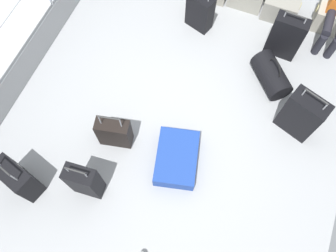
{
  "coord_description": "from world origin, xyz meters",
  "views": [
    {
      "loc": [
        0.59,
        -1.91,
        4.21
      ],
      "look_at": [
        -0.04,
        -0.34,
        0.25
      ],
      "focal_mm": 37.17,
      "sensor_mm": 36.0,
      "label": 1
    }
  ],
  "objects_px": {
    "suitcase_0": "(177,158)",
    "suitcase_5": "(286,37)",
    "suitcase_6": "(301,115)",
    "suitcase_2": "(114,133)",
    "duffel_bag": "(271,75)",
    "cargo_crate_2": "(282,5)",
    "cargo_crate_3": "(333,17)",
    "suitcase_4": "(19,179)",
    "suitcase_1": "(85,181)",
    "suitcase_3": "(200,12)"
  },
  "relations": [
    {
      "from": "suitcase_0",
      "to": "suitcase_5",
      "type": "distance_m",
      "value": 2.24
    },
    {
      "from": "suitcase_6",
      "to": "suitcase_5",
      "type": "bearing_deg",
      "value": 113.17
    },
    {
      "from": "suitcase_2",
      "to": "duffel_bag",
      "type": "height_order",
      "value": "suitcase_2"
    },
    {
      "from": "cargo_crate_2",
      "to": "suitcase_5",
      "type": "distance_m",
      "value": 0.74
    },
    {
      "from": "cargo_crate_2",
      "to": "cargo_crate_3",
      "type": "distance_m",
      "value": 0.76
    },
    {
      "from": "suitcase_2",
      "to": "suitcase_4",
      "type": "height_order",
      "value": "suitcase_4"
    },
    {
      "from": "cargo_crate_3",
      "to": "suitcase_5",
      "type": "xyz_separation_m",
      "value": [
        -0.58,
        -0.74,
        0.16
      ]
    },
    {
      "from": "cargo_crate_3",
      "to": "suitcase_6",
      "type": "relative_size",
      "value": 0.65
    },
    {
      "from": "suitcase_0",
      "to": "suitcase_1",
      "type": "height_order",
      "value": "suitcase_1"
    },
    {
      "from": "suitcase_1",
      "to": "suitcase_6",
      "type": "distance_m",
      "value": 2.71
    },
    {
      "from": "cargo_crate_2",
      "to": "duffel_bag",
      "type": "bearing_deg",
      "value": -81.96
    },
    {
      "from": "cargo_crate_2",
      "to": "suitcase_2",
      "type": "distance_m",
      "value": 3.14
    },
    {
      "from": "suitcase_1",
      "to": "suitcase_2",
      "type": "height_order",
      "value": "suitcase_1"
    },
    {
      "from": "suitcase_3",
      "to": "duffel_bag",
      "type": "relative_size",
      "value": 1.03
    },
    {
      "from": "cargo_crate_3",
      "to": "suitcase_0",
      "type": "distance_m",
      "value": 3.14
    },
    {
      "from": "suitcase_3",
      "to": "suitcase_5",
      "type": "distance_m",
      "value": 1.24
    },
    {
      "from": "cargo_crate_3",
      "to": "suitcase_0",
      "type": "bearing_deg",
      "value": -115.57
    },
    {
      "from": "suitcase_4",
      "to": "suitcase_6",
      "type": "height_order",
      "value": "suitcase_6"
    },
    {
      "from": "suitcase_6",
      "to": "duffel_bag",
      "type": "xyz_separation_m",
      "value": [
        -0.47,
        0.55,
        -0.19
      ]
    },
    {
      "from": "suitcase_1",
      "to": "duffel_bag",
      "type": "xyz_separation_m",
      "value": [
        1.62,
        2.26,
        -0.17
      ]
    },
    {
      "from": "suitcase_2",
      "to": "suitcase_0",
      "type": "bearing_deg",
      "value": 1.2
    },
    {
      "from": "suitcase_4",
      "to": "suitcase_6",
      "type": "bearing_deg",
      "value": 34.58
    },
    {
      "from": "suitcase_3",
      "to": "duffel_bag",
      "type": "height_order",
      "value": "suitcase_3"
    },
    {
      "from": "suitcase_1",
      "to": "cargo_crate_2",
      "type": "bearing_deg",
      "value": 67.47
    },
    {
      "from": "cargo_crate_2",
      "to": "cargo_crate_3",
      "type": "height_order",
      "value": "cargo_crate_3"
    },
    {
      "from": "suitcase_1",
      "to": "suitcase_3",
      "type": "height_order",
      "value": "suitcase_1"
    },
    {
      "from": "cargo_crate_2",
      "to": "suitcase_1",
      "type": "distance_m",
      "value": 3.79
    },
    {
      "from": "suitcase_5",
      "to": "suitcase_0",
      "type": "bearing_deg",
      "value": -110.4
    },
    {
      "from": "suitcase_0",
      "to": "suitcase_2",
      "type": "xyz_separation_m",
      "value": [
        -0.82,
        -0.02,
        0.14
      ]
    },
    {
      "from": "suitcase_0",
      "to": "suitcase_2",
      "type": "height_order",
      "value": "suitcase_2"
    },
    {
      "from": "suitcase_1",
      "to": "suitcase_0",
      "type": "bearing_deg",
      "value": 39.62
    },
    {
      "from": "cargo_crate_2",
      "to": "suitcase_2",
      "type": "bearing_deg",
      "value": -116.73
    },
    {
      "from": "suitcase_6",
      "to": "suitcase_2",
      "type": "bearing_deg",
      "value": -153.61
    },
    {
      "from": "suitcase_2",
      "to": "suitcase_3",
      "type": "distance_m",
      "value": 2.16
    },
    {
      "from": "cargo_crate_3",
      "to": "suitcase_0",
      "type": "height_order",
      "value": "cargo_crate_3"
    },
    {
      "from": "suitcase_1",
      "to": "suitcase_5",
      "type": "relative_size",
      "value": 1.0
    },
    {
      "from": "cargo_crate_2",
      "to": "duffel_bag",
      "type": "height_order",
      "value": "duffel_bag"
    },
    {
      "from": "cargo_crate_2",
      "to": "suitcase_5",
      "type": "height_order",
      "value": "suitcase_5"
    },
    {
      "from": "cargo_crate_3",
      "to": "suitcase_4",
      "type": "bearing_deg",
      "value": -127.97
    },
    {
      "from": "cargo_crate_3",
      "to": "suitcase_1",
      "type": "xyz_separation_m",
      "value": [
        -2.21,
        -3.54,
        0.15
      ]
    },
    {
      "from": "suitcase_0",
      "to": "suitcase_5",
      "type": "bearing_deg",
      "value": 69.6
    },
    {
      "from": "suitcase_4",
      "to": "suitcase_5",
      "type": "distance_m",
      "value": 3.86
    },
    {
      "from": "cargo_crate_2",
      "to": "suitcase_1",
      "type": "relative_size",
      "value": 0.67
    },
    {
      "from": "suitcase_6",
      "to": "suitcase_4",
      "type": "bearing_deg",
      "value": -145.42
    },
    {
      "from": "cargo_crate_3",
      "to": "suitcase_4",
      "type": "distance_m",
      "value": 4.8
    },
    {
      "from": "suitcase_3",
      "to": "suitcase_4",
      "type": "bearing_deg",
      "value": -110.26
    },
    {
      "from": "cargo_crate_2",
      "to": "suitcase_3",
      "type": "height_order",
      "value": "suitcase_3"
    },
    {
      "from": "suitcase_0",
      "to": "suitcase_1",
      "type": "distance_m",
      "value": 1.13
    },
    {
      "from": "cargo_crate_3",
      "to": "suitcase_0",
      "type": "xyz_separation_m",
      "value": [
        -1.35,
        -2.83,
        -0.07
      ]
    },
    {
      "from": "suitcase_0",
      "to": "cargo_crate_2",
      "type": "bearing_deg",
      "value": 77.97
    }
  ]
}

